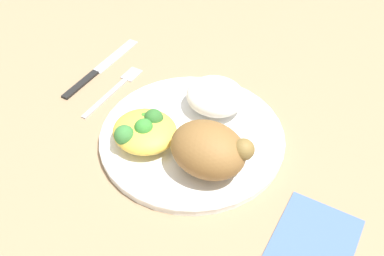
# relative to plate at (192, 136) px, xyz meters

# --- Properties ---
(ground_plane) EXTENTS (2.00, 2.00, 0.00)m
(ground_plane) POSITION_rel_plate_xyz_m (0.00, 0.00, -0.01)
(ground_plane) COLOR #997C5A
(plate) EXTENTS (0.26, 0.26, 0.01)m
(plate) POSITION_rel_plate_xyz_m (0.00, 0.00, 0.00)
(plate) COLOR white
(plate) RESTS_ON ground_plane
(roasted_chicken) EXTENTS (0.11, 0.08, 0.07)m
(roasted_chicken) POSITION_rel_plate_xyz_m (0.05, -0.04, 0.04)
(roasted_chicken) COLOR brown
(roasted_chicken) RESTS_ON plate
(rice_pile) EXTENTS (0.09, 0.08, 0.04)m
(rice_pile) POSITION_rel_plate_xyz_m (0.00, 0.07, 0.03)
(rice_pile) COLOR white
(rice_pile) RESTS_ON plate
(mac_cheese_with_broccoli) EXTENTS (0.09, 0.09, 0.04)m
(mac_cheese_with_broccoli) POSITION_rel_plate_xyz_m (-0.05, -0.05, 0.03)
(mac_cheese_with_broccoli) COLOR gold
(mac_cheese_with_broccoli) RESTS_ON plate
(fork) EXTENTS (0.02, 0.14, 0.01)m
(fork) POSITION_rel_plate_xyz_m (-0.17, 0.03, -0.00)
(fork) COLOR #B2B2B7
(fork) RESTS_ON ground_plane
(knife) EXTENTS (0.02, 0.19, 0.01)m
(knife) POSITION_rel_plate_xyz_m (-0.22, 0.05, -0.00)
(knife) COLOR black
(knife) RESTS_ON ground_plane
(napkin) EXTENTS (0.10, 0.12, 0.00)m
(napkin) POSITION_rel_plate_xyz_m (0.21, -0.07, -0.01)
(napkin) COLOR #47669E
(napkin) RESTS_ON ground_plane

